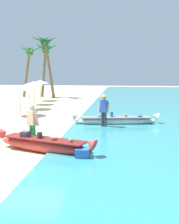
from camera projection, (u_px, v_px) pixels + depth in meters
The scene contains 13 objects.
ground_plane at pixel (30, 145), 10.65m from camera, with size 80.00×80.00×0.00m, color beige.
boat_red_foreground at pixel (44, 144), 9.70m from camera, with size 3.90×1.78×0.75m.
boat_white_midground at pixel (115, 120), 14.39m from camera, with size 4.54×1.33×0.72m.
person_vendor_hatted at pixel (104, 108), 13.53m from camera, with size 0.58×0.44×1.70m.
person_tourist_customer at pixel (32, 123), 10.17m from camera, with size 0.57×0.45×1.62m.
parasol_row_0 at pixel (20, 88), 17.30m from camera, with size 1.60×1.60×1.91m.
parasol_row_1 at pixel (29, 85), 20.12m from camera, with size 1.60×1.60×1.91m.
parasol_row_2 at pixel (34, 83), 22.81m from camera, with size 1.60×1.60×1.91m.
parasol_row_3 at pixel (40, 82), 25.59m from camera, with size 1.60×1.60×1.91m.
palm_tree_tall_inland at pixel (46, 47), 28.10m from camera, with size 2.86×2.79×6.29m.
palm_tree_leaning_seaward at pixel (30, 54), 28.71m from camera, with size 2.68×2.87×5.42m.
palm_tree_mid_cluster at pixel (46, 54), 28.87m from camera, with size 2.57×2.39×5.62m.
cooler_box at pixel (83, 154), 8.84m from camera, with size 0.44×0.38×0.38m, color blue.
Camera 1 is at (3.51, -9.99, 2.85)m, focal length 44.72 mm.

